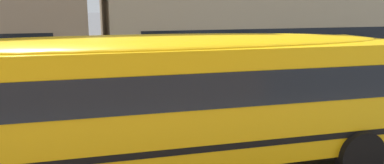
# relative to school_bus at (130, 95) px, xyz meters

# --- Properties ---
(ground_plane) EXTENTS (400.00, 400.00, 0.00)m
(ground_plane) POSITION_rel_school_bus_xyz_m (-0.59, 1.28, -1.85)
(ground_plane) COLOR #4C4C4F
(sidewalk_far) EXTENTS (120.00, 3.00, 0.01)m
(sidewalk_far) POSITION_rel_school_bus_xyz_m (-0.59, 9.28, -1.84)
(sidewalk_far) COLOR gray
(sidewalk_far) RESTS_ON ground_plane
(lane_centreline) EXTENTS (110.00, 0.16, 0.01)m
(lane_centreline) POSITION_rel_school_bus_xyz_m (-0.59, 1.28, -1.84)
(lane_centreline) COLOR silver
(lane_centreline) RESTS_ON ground_plane
(school_bus) EXTENTS (13.97, 3.54, 3.11)m
(school_bus) POSITION_rel_school_bus_xyz_m (0.00, 0.00, 0.00)
(school_bus) COLOR yellow
(school_bus) RESTS_ON ground_plane
(parked_car_green_under_tree) EXTENTS (3.97, 2.01, 1.64)m
(parked_car_green_under_tree) POSITION_rel_school_bus_xyz_m (10.85, 6.41, -1.00)
(parked_car_green_under_tree) COLOR #236038
(parked_car_green_under_tree) RESTS_ON ground_plane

